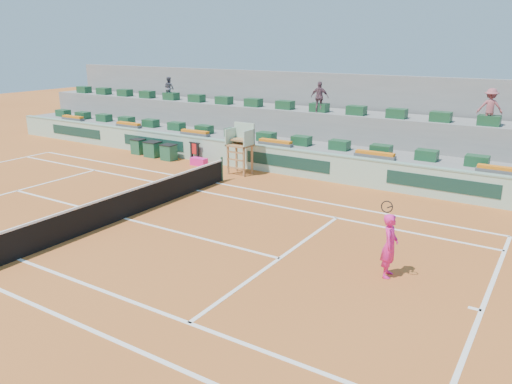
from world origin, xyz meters
TOP-DOWN VIEW (x-y plane):
  - ground at (0.00, 0.00)m, footprint 90.00×90.00m
  - seating_tier_lower at (0.00, 10.70)m, footprint 36.00×4.00m
  - seating_tier_upper at (0.00, 12.30)m, footprint 36.00×2.40m
  - stadium_back_wall at (0.00, 13.90)m, footprint 36.00×0.40m
  - player_bag at (-2.69, 7.64)m, footprint 0.87×0.39m
  - spectator_left at (-8.22, 11.80)m, footprint 0.75×0.64m
  - spectator_mid at (2.11, 11.46)m, footprint 0.96×0.53m
  - spectator_right at (9.98, 11.61)m, footprint 1.11×0.77m
  - court_lines at (0.00, 0.00)m, footprint 23.89×11.09m
  - tennis_net at (0.00, 0.00)m, footprint 0.10×11.97m
  - advertising_hoarding at (0.02, 8.50)m, footprint 36.00×0.34m
  - umpire_chair at (0.00, 7.50)m, footprint 1.10×0.90m
  - seat_row_lower at (0.00, 9.80)m, footprint 32.90×0.60m
  - seat_row_upper at (0.00, 11.70)m, footprint 32.90×0.60m
  - flower_planters at (-1.50, 9.00)m, footprint 26.80×0.36m
  - drink_cooler_a at (-4.80, 7.73)m, footprint 0.75×0.65m
  - drink_cooler_b at (-6.07, 7.86)m, footprint 0.84×0.73m
  - drink_cooler_c at (-7.26, 7.96)m, footprint 0.70×0.60m
  - towel_rack at (-3.39, 8.17)m, footprint 0.68×0.11m
  - tennis_player at (9.41, 0.60)m, footprint 0.51×0.91m

SIDE VIEW (x-z plane):
  - ground at x=0.00m, z-range 0.00..0.00m
  - court_lines at x=0.00m, z-range 0.00..0.01m
  - player_bag at x=-2.69m, z-range 0.00..0.39m
  - drink_cooler_a at x=-4.80m, z-range 0.00..0.84m
  - drink_cooler_b at x=-6.07m, z-range 0.00..0.84m
  - drink_cooler_c at x=-7.26m, z-range 0.00..0.84m
  - tennis_net at x=0.00m, z-range -0.02..1.08m
  - seating_tier_lower at x=0.00m, z-range 0.00..1.20m
  - towel_rack at x=-3.39m, z-range 0.09..1.12m
  - advertising_hoarding at x=0.02m, z-range 0.00..1.26m
  - tennis_player at x=9.41m, z-range -0.25..2.03m
  - seating_tier_upper at x=0.00m, z-range 0.00..2.60m
  - flower_planters at x=-1.50m, z-range 1.19..1.47m
  - seat_row_lower at x=0.00m, z-range 1.20..1.64m
  - umpire_chair at x=0.00m, z-range 0.34..2.74m
  - stadium_back_wall at x=0.00m, z-range 0.00..4.40m
  - seat_row_upper at x=0.00m, z-range 2.60..3.04m
  - spectator_left at x=-8.22m, z-range 2.60..3.98m
  - spectator_mid at x=2.11m, z-range 2.60..4.14m
  - spectator_right at x=9.98m, z-range 2.60..4.18m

